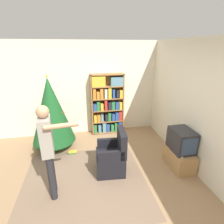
# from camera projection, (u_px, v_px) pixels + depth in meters

# --- Properties ---
(ground_plane) EXTENTS (14.00, 14.00, 0.00)m
(ground_plane) POSITION_uv_depth(u_px,v_px,m) (94.00, 186.00, 3.25)
(ground_plane) COLOR #9E7A56
(wall_back) EXTENTS (8.00, 0.10, 2.60)m
(wall_back) POSITION_uv_depth(u_px,v_px,m) (85.00, 89.00, 4.94)
(wall_back) COLOR silver
(wall_back) RESTS_ON ground_plane
(wall_right) EXTENTS (0.10, 8.00, 2.60)m
(wall_right) POSITION_uv_depth(u_px,v_px,m) (207.00, 113.00, 3.17)
(wall_right) COLOR silver
(wall_right) RESTS_ON ground_plane
(area_rug) EXTENTS (2.31, 2.14, 0.01)m
(area_rug) POSITION_uv_depth(u_px,v_px,m) (85.00, 181.00, 3.35)
(area_rug) COLOR #7F6651
(area_rug) RESTS_ON ground_plane
(bookshelf) EXTENTS (0.92, 0.26, 1.75)m
(bookshelf) POSITION_uv_depth(u_px,v_px,m) (108.00, 104.00, 5.00)
(bookshelf) COLOR #A8703D
(bookshelf) RESTS_ON ground_plane
(tv_stand) EXTENTS (0.41, 0.72, 0.40)m
(tv_stand) POSITION_uv_depth(u_px,v_px,m) (179.00, 158.00, 3.72)
(tv_stand) COLOR tan
(tv_stand) RESTS_ON ground_plane
(television) EXTENTS (0.40, 0.54, 0.46)m
(television) POSITION_uv_depth(u_px,v_px,m) (182.00, 140.00, 3.56)
(television) COLOR #28282D
(television) RESTS_ON tv_stand
(game_remote) EXTENTS (0.04, 0.12, 0.02)m
(game_remote) POSITION_uv_depth(u_px,v_px,m) (181.00, 156.00, 3.42)
(game_remote) COLOR white
(game_remote) RESTS_ON tv_stand
(christmas_tree) EXTENTS (1.03, 1.03, 1.86)m
(christmas_tree) POSITION_uv_depth(u_px,v_px,m) (51.00, 111.00, 4.13)
(christmas_tree) COLOR #4C3323
(christmas_tree) RESTS_ON ground_plane
(armchair) EXTENTS (0.62, 0.61, 0.92)m
(armchair) POSITION_uv_depth(u_px,v_px,m) (112.00, 157.00, 3.53)
(armchair) COLOR black
(armchair) RESTS_ON ground_plane
(standing_person) EXTENTS (0.66, 0.47, 1.64)m
(standing_person) POSITION_uv_depth(u_px,v_px,m) (48.00, 146.00, 2.73)
(standing_person) COLOR #232328
(standing_person) RESTS_ON ground_plane
(book_pile_near_tree) EXTENTS (0.22, 0.16, 0.06)m
(book_pile_near_tree) POSITION_uv_depth(u_px,v_px,m) (72.00, 152.00, 4.23)
(book_pile_near_tree) COLOR #2D7A42
(book_pile_near_tree) RESTS_ON ground_plane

